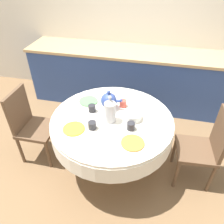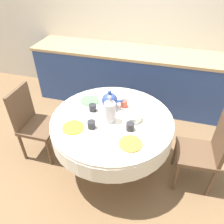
{
  "view_description": "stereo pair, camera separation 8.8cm",
  "coord_description": "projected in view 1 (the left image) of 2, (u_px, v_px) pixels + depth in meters",
  "views": [
    {
      "loc": [
        0.39,
        -1.69,
        2.12
      ],
      "look_at": [
        0.0,
        0.0,
        0.81
      ],
      "focal_mm": 35.0,
      "sensor_mm": 36.0,
      "label": 1
    },
    {
      "loc": [
        0.47,
        -1.67,
        2.12
      ],
      "look_at": [
        0.0,
        0.0,
        0.81
      ],
      "focal_mm": 35.0,
      "sensor_mm": 36.0,
      "label": 2
    }
  ],
  "objects": [
    {
      "name": "ground_plane",
      "position": [
        112.0,
        165.0,
        2.66
      ],
      "size": [
        12.0,
        12.0,
        0.0
      ],
      "primitive_type": "plane",
      "color": "brown"
    },
    {
      "name": "wall_back",
      "position": [
        138.0,
        16.0,
        3.24
      ],
      "size": [
        7.0,
        0.05,
        2.6
      ],
      "color": "silver",
      "rests_on": "ground_plane"
    },
    {
      "name": "kitchen_counter",
      "position": [
        132.0,
        78.0,
        3.49
      ],
      "size": [
        3.24,
        0.64,
        0.9
      ],
      "color": "#2D4784",
      "rests_on": "ground_plane"
    },
    {
      "name": "dining_table",
      "position": [
        112.0,
        127.0,
        2.3
      ],
      "size": [
        1.26,
        1.26,
        0.73
      ],
      "color": "brown",
      "rests_on": "ground_plane"
    },
    {
      "name": "chair_left",
      "position": [
        205.0,
        146.0,
        2.24
      ],
      "size": [
        0.42,
        0.42,
        0.9
      ],
      "rotation": [
        0.0,
        0.0,
        -4.65
      ],
      "color": "brown",
      "rests_on": "ground_plane"
    },
    {
      "name": "chair_right",
      "position": [
        30.0,
        123.0,
        2.53
      ],
      "size": [
        0.4,
        0.4,
        0.9
      ],
      "rotation": [
        0.0,
        0.0,
        -1.56
      ],
      "color": "brown",
      "rests_on": "ground_plane"
    },
    {
      "name": "plate_near_left",
      "position": [
        74.0,
        129.0,
        2.08
      ],
      "size": [
        0.21,
        0.21,
        0.01
      ],
      "primitive_type": "cylinder",
      "color": "yellow",
      "rests_on": "dining_table"
    },
    {
      "name": "cup_near_left",
      "position": [
        92.0,
        125.0,
        2.07
      ],
      "size": [
        0.08,
        0.08,
        0.08
      ],
      "primitive_type": "cylinder",
      "color": "#28282D",
      "rests_on": "dining_table"
    },
    {
      "name": "plate_near_right",
      "position": [
        133.0,
        143.0,
        1.93
      ],
      "size": [
        0.21,
        0.21,
        0.01
      ],
      "primitive_type": "cylinder",
      "color": "orange",
      "rests_on": "dining_table"
    },
    {
      "name": "cup_near_right",
      "position": [
        131.0,
        126.0,
        2.07
      ],
      "size": [
        0.08,
        0.08,
        0.08
      ],
      "primitive_type": "cylinder",
      "color": "#28282D",
      "rests_on": "dining_table"
    },
    {
      "name": "plate_far_left",
      "position": [
        88.0,
        101.0,
        2.46
      ],
      "size": [
        0.21,
        0.21,
        0.01
      ],
      "primitive_type": "cylinder",
      "color": "#5BA85B",
      "rests_on": "dining_table"
    },
    {
      "name": "cup_far_left",
      "position": [
        92.0,
        108.0,
        2.29
      ],
      "size": [
        0.08,
        0.08,
        0.08
      ],
      "primitive_type": "cylinder",
      "color": "#28282D",
      "rests_on": "dining_table"
    },
    {
      "name": "plate_far_right",
      "position": [
        140.0,
        104.0,
        2.42
      ],
      "size": [
        0.21,
        0.21,
        0.01
      ],
      "primitive_type": "cylinder",
      "color": "white",
      "rests_on": "dining_table"
    },
    {
      "name": "cup_far_right",
      "position": [
        123.0,
        103.0,
        2.37
      ],
      "size": [
        0.08,
        0.08,
        0.08
      ],
      "primitive_type": "cylinder",
      "color": "#CC4C3D",
      "rests_on": "dining_table"
    },
    {
      "name": "coffee_carafe",
      "position": [
        110.0,
        110.0,
        2.11
      ],
      "size": [
        0.11,
        0.11,
        0.29
      ],
      "color": "#B2B2B7",
      "rests_on": "dining_table"
    },
    {
      "name": "teapot",
      "position": [
        109.0,
        101.0,
        2.31
      ],
      "size": [
        0.23,
        0.17,
        0.22
      ],
      "color": "#33478E",
      "rests_on": "dining_table"
    },
    {
      "name": "fruit_bowl",
      "position": [
        132.0,
        116.0,
        2.19
      ],
      "size": [
        0.19,
        0.19,
        0.07
      ],
      "primitive_type": "cylinder",
      "color": "silver",
      "rests_on": "dining_table"
    }
  ]
}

